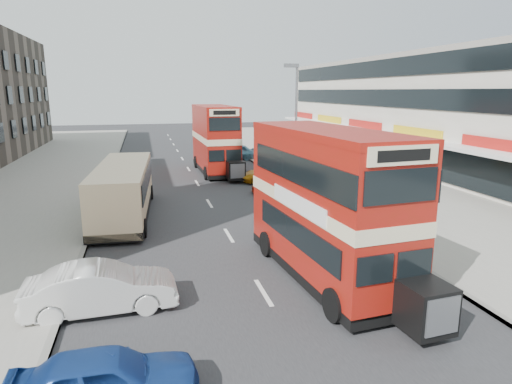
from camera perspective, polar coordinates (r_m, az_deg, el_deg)
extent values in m
plane|color=#28282B|center=(13.04, 3.35, -16.45)|extent=(160.00, 160.00, 0.00)
cube|color=#28282B|center=(31.67, -7.57, 1.13)|extent=(12.00, 90.00, 0.01)
cube|color=gray|center=(35.07, 12.30, 2.21)|extent=(12.00, 90.00, 0.15)
cube|color=gray|center=(32.59, -29.00, 0.07)|extent=(12.00, 90.00, 0.15)
cube|color=gray|center=(31.57, -18.63, 0.66)|extent=(0.20, 90.00, 0.16)
cube|color=gray|center=(32.89, 3.04, 1.79)|extent=(0.20, 90.00, 0.16)
cube|color=beige|center=(40.41, 21.68, 9.30)|extent=(8.00, 46.00, 9.00)
cube|color=black|center=(38.45, 16.39, 5.20)|extent=(0.10, 44.00, 2.40)
cube|color=gray|center=(40.46, 22.24, 15.80)|extent=(8.20, 46.20, 0.40)
cube|color=white|center=(37.88, 15.41, 7.28)|extent=(1.80, 44.00, 0.20)
cylinder|color=slate|center=(30.63, 5.15, 8.35)|extent=(0.16, 0.16, 8.00)
cube|color=slate|center=(30.45, 4.57, 15.87)|extent=(1.00, 0.20, 0.25)
cube|color=black|center=(16.03, 8.57, -9.41)|extent=(3.15, 8.05, 0.34)
cube|color=maroon|center=(15.62, 8.72, -5.40)|extent=(3.13, 8.05, 2.16)
cube|color=beige|center=(15.29, 8.87, -1.02)|extent=(3.17, 8.09, 0.44)
cube|color=maroon|center=(15.05, 9.03, 3.35)|extent=(3.13, 8.05, 2.07)
cube|color=maroon|center=(14.91, 9.18, 7.56)|extent=(3.15, 8.07, 0.25)
cube|color=black|center=(12.72, 20.95, -13.65)|extent=(1.28, 1.28, 1.28)
cube|color=black|center=(35.83, -5.21, 3.12)|extent=(2.67, 8.04, 0.35)
cube|color=maroon|center=(35.65, -5.25, 5.02)|extent=(2.65, 8.04, 2.20)
cube|color=beige|center=(35.50, -5.29, 7.02)|extent=(2.69, 8.08, 0.45)
cube|color=maroon|center=(35.40, -5.33, 8.95)|extent=(2.65, 8.04, 2.10)
cube|color=maroon|center=(35.35, -5.37, 10.78)|extent=(2.67, 8.06, 0.25)
cube|color=black|center=(31.42, -2.63, 2.80)|extent=(1.22, 1.22, 1.30)
cube|color=black|center=(23.98, -16.47, -2.17)|extent=(2.98, 9.64, 0.38)
cube|color=beige|center=(23.73, -16.63, 0.38)|extent=(2.97, 9.64, 2.47)
imported|color=navy|center=(10.26, -18.81, -21.86)|extent=(3.83, 1.57, 1.30)
imported|color=silver|center=(14.10, -19.22, -11.60)|extent=(4.40, 1.70, 1.43)
imported|color=#9C220F|center=(28.50, 4.19, 1.32)|extent=(4.90, 2.25, 1.39)
imported|color=orange|center=(31.59, 1.97, 2.29)|extent=(4.43, 2.40, 1.18)
imported|color=#5692AC|center=(42.15, -2.88, 5.14)|extent=(4.44, 2.16, 1.46)
imported|color=gray|center=(29.27, 10.45, 2.01)|extent=(0.64, 0.46, 1.66)
imported|color=gray|center=(41.84, 2.07, 5.51)|extent=(1.12, 0.73, 1.76)
imported|color=gray|center=(31.70, 0.74, 2.10)|extent=(0.79, 1.81, 0.92)
imported|color=black|center=(31.57, 0.74, 3.43)|extent=(0.67, 0.47, 1.71)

